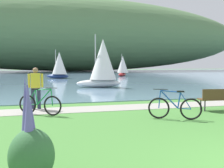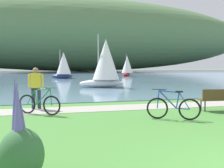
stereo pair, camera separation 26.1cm
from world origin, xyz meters
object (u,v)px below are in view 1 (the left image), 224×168
bicycle_beside_path (40,104)px  person_at_shoreline (36,85)px  park_bench_near_camera (222,98)px  sailboat_toward_hillside (59,65)px  sailboat_mid_bay (123,66)px  sailboat_nearest_to_shore (102,62)px  bicycle_leaning_near_bench (175,107)px

bicycle_beside_path → person_at_shoreline: person_at_shoreline is taller
park_bench_near_camera → sailboat_toward_hillside: bearing=99.6°
sailboat_mid_bay → sailboat_toward_hillside: bearing=-155.8°
bicycle_beside_path → sailboat_toward_hillside: sailboat_toward_hillside is taller
sailboat_nearest_to_shore → sailboat_toward_hillside: size_ratio=1.11×
park_bench_near_camera → bicycle_leaning_near_bench: size_ratio=1.14×
person_at_shoreline → sailboat_toward_hillside: 24.25m
person_at_shoreline → sailboat_toward_hillside: sailboat_toward_hillside is taller
bicycle_leaning_near_bench → sailboat_mid_bay: size_ratio=0.46×
park_bench_near_camera → bicycle_leaning_near_bench: bearing=-158.5°
sailboat_toward_hillside → bicycle_beside_path: bearing=-95.7°
bicycle_beside_path → person_at_shoreline: size_ratio=0.88×
bicycle_leaning_near_bench → sailboat_toward_hillside: 27.52m
bicycle_leaning_near_bench → person_at_shoreline: bearing=143.5°
sailboat_nearest_to_shore → sailboat_mid_bay: (7.83, 19.34, -0.33)m
park_bench_near_camera → person_at_shoreline: bearing=162.3°
sailboat_nearest_to_shore → person_at_shoreline: bearing=-118.3°
park_bench_near_camera → sailboat_mid_bay: size_ratio=0.53×
park_bench_near_camera → sailboat_toward_hillside: 26.79m
bicycle_leaning_near_bench → sailboat_toward_hillside: bearing=93.8°
bicycle_leaning_near_bench → sailboat_nearest_to_shore: (0.51, 12.64, 1.61)m
person_at_shoreline → sailboat_toward_hillside: size_ratio=0.45×
park_bench_near_camera → sailboat_nearest_to_shore: sailboat_nearest_to_shore is taller
bicycle_beside_path → sailboat_mid_bay: size_ratio=0.44×
park_bench_near_camera → sailboat_nearest_to_shore: bearing=100.5°
sailboat_nearest_to_shore → sailboat_mid_bay: 20.86m
park_bench_near_camera → bicycle_leaning_near_bench: 2.86m
sailboat_nearest_to_shore → bicycle_beside_path: bearing=-114.5°
bicycle_beside_path → person_at_shoreline: bearing=96.6°
person_at_shoreline → sailboat_mid_bay: sailboat_mid_bay is taller
bicycle_leaning_near_bench → bicycle_beside_path: (-4.34, 2.01, 0.00)m
sailboat_nearest_to_shore → sailboat_toward_hillside: sailboat_nearest_to_shore is taller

